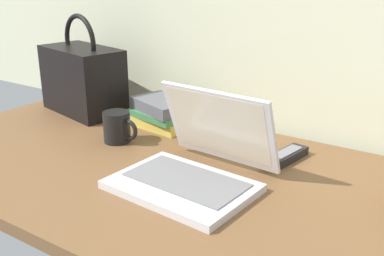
# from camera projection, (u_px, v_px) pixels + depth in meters

# --- Properties ---
(desk) EXTENTS (1.60, 0.76, 0.03)m
(desk) POSITION_uv_depth(u_px,v_px,m) (184.00, 178.00, 1.11)
(desk) COLOR brown
(desk) RESTS_ON ground
(laptop) EXTENTS (0.33, 0.31, 0.21)m
(laptop) POSITION_uv_depth(u_px,v_px,m) (195.00, 164.00, 1.05)
(laptop) COLOR silver
(laptop) RESTS_ON desk
(coffee_mug) EXTENTS (0.11, 0.08, 0.09)m
(coffee_mug) POSITION_uv_depth(u_px,v_px,m) (118.00, 127.00, 1.29)
(coffee_mug) COLOR black
(coffee_mug) RESTS_ON desk
(remote_control_near) EXTENTS (0.07, 0.17, 0.02)m
(remote_control_near) POSITION_uv_depth(u_px,v_px,m) (285.00, 157.00, 1.17)
(remote_control_near) COLOR black
(remote_control_near) RESTS_ON desk
(handbag) EXTENTS (0.33, 0.22, 0.33)m
(handbag) POSITION_uv_depth(u_px,v_px,m) (83.00, 78.00, 1.54)
(handbag) COLOR black
(handbag) RESTS_ON desk
(book_stack) EXTENTS (0.22, 0.18, 0.09)m
(book_stack) POSITION_uv_depth(u_px,v_px,m) (162.00, 113.00, 1.42)
(book_stack) COLOR #D8BF4C
(book_stack) RESTS_ON desk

